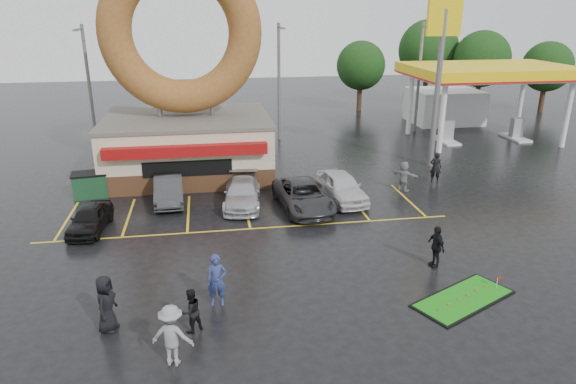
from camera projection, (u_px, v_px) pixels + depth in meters
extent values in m
plane|color=black|center=(258.00, 261.00, 21.58)|extent=(120.00, 120.00, 0.00)
cube|color=#472B19|center=(190.00, 164.00, 33.00)|extent=(10.00, 8.00, 1.20)
cube|color=beige|center=(188.00, 137.00, 32.40)|extent=(10.00, 8.00, 2.30)
cube|color=#59544C|center=(187.00, 118.00, 31.98)|extent=(10.20, 8.20, 0.20)
cube|color=maroon|center=(186.00, 151.00, 28.33)|extent=(9.00, 0.60, 0.60)
cylinder|color=slate|center=(160.00, 107.00, 31.50)|extent=(0.30, 0.30, 1.20)
cylinder|color=slate|center=(212.00, 106.00, 31.99)|extent=(0.30, 0.30, 1.20)
torus|color=brown|center=(181.00, 32.00, 30.25)|extent=(9.60, 2.00, 9.60)
cylinder|color=silver|center=(442.00, 119.00, 36.95)|extent=(0.40, 0.40, 5.00)
cylinder|color=silver|center=(567.00, 115.00, 38.47)|extent=(0.40, 0.40, 5.00)
cylinder|color=silver|center=(410.00, 104.00, 42.52)|extent=(0.40, 0.40, 5.00)
cylinder|color=silver|center=(521.00, 101.00, 44.04)|extent=(0.40, 0.40, 5.00)
cube|color=silver|center=(489.00, 74.00, 39.56)|extent=(12.00, 8.00, 0.50)
cube|color=yellow|center=(490.00, 70.00, 39.46)|extent=(12.30, 8.30, 0.70)
cube|color=#99999E|center=(447.00, 131.00, 40.58)|extent=(0.90, 0.60, 1.60)
cube|color=#99999E|center=(517.00, 128.00, 41.49)|extent=(0.90, 0.60, 1.60)
cube|color=silver|center=(444.00, 106.00, 47.33)|extent=(6.00, 5.00, 3.00)
cylinder|color=slate|center=(437.00, 91.00, 33.01)|extent=(0.36, 0.36, 10.00)
cube|color=yellow|center=(445.00, 17.00, 31.49)|extent=(2.20, 0.30, 2.20)
cylinder|color=slate|center=(90.00, 89.00, 37.11)|extent=(0.24, 0.24, 9.00)
cylinder|color=slate|center=(79.00, 29.00, 34.76)|extent=(0.12, 2.00, 0.12)
cube|color=slate|center=(76.00, 30.00, 33.85)|extent=(0.40, 0.18, 0.12)
cylinder|color=slate|center=(279.00, 83.00, 40.17)|extent=(0.24, 0.24, 9.00)
cylinder|color=slate|center=(281.00, 27.00, 37.82)|extent=(0.12, 2.00, 0.12)
cube|color=slate|center=(283.00, 28.00, 36.91)|extent=(0.40, 0.18, 0.12)
cylinder|color=slate|center=(419.00, 78.00, 42.92)|extent=(0.24, 0.24, 9.00)
cylinder|color=slate|center=(428.00, 26.00, 40.57)|extent=(0.12, 2.00, 0.12)
cube|color=slate|center=(434.00, 27.00, 39.66)|extent=(0.40, 0.18, 0.12)
cylinder|color=#332114|center=(477.00, 96.00, 52.91)|extent=(0.50, 0.50, 2.88)
sphere|color=black|center=(482.00, 59.00, 51.63)|extent=(5.60, 5.60, 5.60)
cylinder|color=#332114|center=(542.00, 100.00, 52.02)|extent=(0.50, 0.50, 2.52)
sphere|color=black|center=(547.00, 67.00, 50.91)|extent=(4.90, 4.90, 4.90)
cylinder|color=#332114|center=(425.00, 90.00, 55.95)|extent=(0.50, 0.50, 3.24)
sphere|color=black|center=(428.00, 50.00, 54.52)|extent=(6.30, 6.30, 6.30)
cylinder|color=#332114|center=(359.00, 98.00, 53.00)|extent=(0.50, 0.50, 2.52)
sphere|color=black|center=(361.00, 65.00, 51.89)|extent=(4.90, 4.90, 4.90)
imported|color=black|center=(90.00, 218.00, 24.35)|extent=(1.90, 3.83, 1.26)
imported|color=#303033|center=(169.00, 189.00, 27.98)|extent=(1.75, 4.41, 1.43)
imported|color=#B0B0B5|center=(242.00, 193.00, 27.51)|extent=(2.41, 4.86, 1.36)
imported|color=#303033|center=(303.00, 196.00, 26.99)|extent=(2.87, 5.40, 1.45)
imported|color=silver|center=(341.00, 187.00, 28.18)|extent=(2.38, 4.78, 1.57)
imported|color=navy|center=(217.00, 280.00, 18.11)|extent=(0.75, 0.53, 1.96)
imported|color=black|center=(191.00, 311.00, 16.68)|extent=(0.94, 0.90, 1.53)
imported|color=gray|center=(172.00, 336.00, 15.06)|extent=(1.42, 1.05, 1.96)
imported|color=black|center=(106.00, 304.00, 16.68)|extent=(0.84, 1.08, 1.96)
imported|color=black|center=(436.00, 246.00, 20.91)|extent=(0.60, 1.10, 1.77)
imported|color=gray|center=(404.00, 176.00, 29.65)|extent=(1.49, 1.54, 1.75)
imported|color=black|center=(436.00, 167.00, 31.09)|extent=(0.81, 0.70, 1.87)
cube|color=#1C4929|center=(90.00, 185.00, 28.83)|extent=(1.94, 1.42, 1.30)
cube|color=black|center=(463.00, 299.00, 18.75)|extent=(4.33, 3.31, 0.05)
cube|color=#1C8215|center=(463.00, 298.00, 18.74)|extent=(4.09, 3.07, 0.03)
cylinder|color=silver|center=(497.00, 283.00, 19.35)|extent=(0.02, 0.02, 0.45)
cube|color=red|center=(499.00, 278.00, 19.30)|extent=(0.14, 0.01, 0.10)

